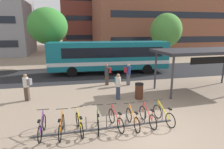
% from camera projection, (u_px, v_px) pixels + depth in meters
% --- Properties ---
extents(ground, '(200.00, 200.00, 0.00)m').
position_uv_depth(ground, '(146.00, 128.00, 8.57)').
color(ground, gray).
extents(bus_lane_asphalt, '(80.00, 7.20, 0.01)m').
position_uv_depth(bus_lane_asphalt, '(103.00, 73.00, 19.36)').
color(bus_lane_asphalt, '#232326').
rests_on(bus_lane_asphalt, ground).
extents(city_bus, '(12.14, 3.22, 3.20)m').
position_uv_depth(city_bus, '(108.00, 56.00, 19.06)').
color(city_bus, '#0F6070').
rests_on(city_bus, ground).
extents(bike_rack, '(6.47, 0.17, 0.70)m').
position_uv_depth(bike_rack, '(107.00, 127.00, 8.48)').
color(bike_rack, '#47474C').
rests_on(bike_rack, ground).
extents(parked_bicycle_purple_0, '(0.52, 1.72, 0.99)m').
position_uv_depth(parked_bicycle_purple_0, '(42.00, 127.00, 7.87)').
color(parked_bicycle_purple_0, black).
rests_on(parked_bicycle_purple_0, ground).
extents(parked_bicycle_orange_1, '(0.52, 1.72, 0.99)m').
position_uv_depth(parked_bicycle_orange_1, '(61.00, 127.00, 7.92)').
color(parked_bicycle_orange_1, black).
rests_on(parked_bicycle_orange_1, ground).
extents(parked_bicycle_yellow_2, '(0.52, 1.71, 0.99)m').
position_uv_depth(parked_bicycle_yellow_2, '(79.00, 124.00, 8.13)').
color(parked_bicycle_yellow_2, black).
rests_on(parked_bicycle_yellow_2, ground).
extents(parked_bicycle_green_3, '(0.52, 1.72, 0.99)m').
position_uv_depth(parked_bicycle_green_3, '(98.00, 121.00, 8.37)').
color(parked_bicycle_green_3, black).
rests_on(parked_bicycle_green_3, ground).
extents(parked_bicycle_red_4, '(0.52, 1.70, 0.99)m').
position_uv_depth(parked_bicycle_red_4, '(116.00, 120.00, 8.51)').
color(parked_bicycle_red_4, black).
rests_on(parked_bicycle_red_4, ground).
extents(parked_bicycle_orange_5, '(0.52, 1.72, 0.99)m').
position_uv_depth(parked_bicycle_orange_5, '(133.00, 119.00, 8.58)').
color(parked_bicycle_orange_5, black).
rests_on(parked_bicycle_orange_5, ground).
extents(parked_bicycle_red_6, '(0.52, 1.72, 0.99)m').
position_uv_depth(parked_bicycle_red_6, '(148.00, 117.00, 8.83)').
color(parked_bicycle_red_6, black).
rests_on(parked_bicycle_red_6, ground).
extents(parked_bicycle_yellow_7, '(0.52, 1.71, 0.99)m').
position_uv_depth(parked_bicycle_yellow_7, '(164.00, 115.00, 8.98)').
color(parked_bicycle_yellow_7, black).
rests_on(parked_bicycle_yellow_7, ground).
extents(transit_shelter, '(7.14, 3.30, 3.02)m').
position_uv_depth(transit_shelter, '(204.00, 52.00, 13.26)').
color(transit_shelter, '#38383D').
rests_on(transit_shelter, ground).
extents(commuter_teal_pack_0, '(0.36, 0.53, 1.70)m').
position_uv_depth(commuter_teal_pack_0, '(118.00, 84.00, 11.92)').
color(commuter_teal_pack_0, '#2D3851').
rests_on(commuter_teal_pack_0, ground).
extents(commuter_red_pack_1, '(0.52, 0.34, 1.73)m').
position_uv_depth(commuter_red_pack_1, '(107.00, 73.00, 14.99)').
color(commuter_red_pack_1, '#47382D').
rests_on(commuter_red_pack_1, ground).
extents(commuter_grey_pack_2, '(0.59, 0.46, 1.74)m').
position_uv_depth(commuter_grey_pack_2, '(27.00, 85.00, 11.63)').
color(commuter_grey_pack_2, '#47382D').
rests_on(commuter_grey_pack_2, ground).
extents(commuter_red_pack_3, '(0.55, 0.37, 1.77)m').
position_uv_depth(commuter_red_pack_3, '(128.00, 73.00, 14.96)').
color(commuter_red_pack_3, '#565660').
rests_on(commuter_red_pack_3, ground).
extents(trash_bin, '(0.55, 0.55, 1.03)m').
position_uv_depth(trash_bin, '(139.00, 91.00, 12.10)').
color(trash_bin, '#4C2819').
rests_on(trash_bin, ground).
extents(street_tree_0, '(4.62, 4.62, 6.75)m').
position_uv_depth(street_tree_0, '(166.00, 30.00, 27.70)').
color(street_tree_0, brown).
rests_on(street_tree_0, ground).
extents(street_tree_1, '(4.36, 4.36, 6.78)m').
position_uv_depth(street_tree_1, '(48.00, 26.00, 20.70)').
color(street_tree_1, brown).
rests_on(street_tree_1, ground).
extents(building_right_wing, '(26.07, 12.70, 17.32)m').
position_uv_depth(building_right_wing, '(158.00, 8.00, 38.39)').
color(building_right_wing, brown).
rests_on(building_right_wing, ground).
extents(building_centre_block, '(15.58, 13.92, 17.40)m').
position_uv_depth(building_centre_block, '(92.00, 13.00, 49.83)').
color(building_centre_block, brown).
rests_on(building_centre_block, ground).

